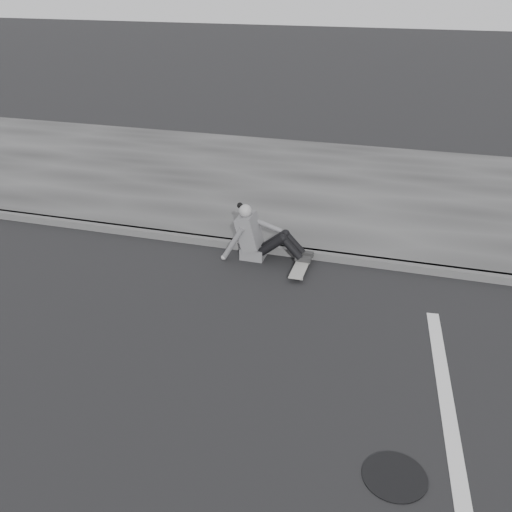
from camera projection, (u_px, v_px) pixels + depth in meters
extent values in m
plane|color=black|center=(174.00, 338.00, 6.95)|extent=(80.00, 80.00, 0.00)
cube|color=#464646|center=(239.00, 245.00, 9.13)|extent=(24.00, 0.16, 0.12)
cube|color=#353535|center=(284.00, 183.00, 11.71)|extent=(24.00, 6.00, 0.12)
cylinder|color=black|center=(395.00, 477.00, 5.05)|extent=(0.58, 0.58, 0.01)
cylinder|color=#A9A9A3|center=(292.00, 277.00, 8.24)|extent=(0.03, 0.05, 0.05)
cylinder|color=#A9A9A3|center=(302.00, 278.00, 8.21)|extent=(0.03, 0.05, 0.05)
cylinder|color=#A9A9A3|center=(299.00, 261.00, 8.69)|extent=(0.03, 0.05, 0.05)
cylinder|color=#A9A9A3|center=(309.00, 262.00, 8.65)|extent=(0.03, 0.05, 0.05)
cube|color=#292A2C|center=(297.00, 276.00, 8.21)|extent=(0.16, 0.04, 0.03)
cube|color=#292A2C|center=(304.00, 260.00, 8.66)|extent=(0.16, 0.04, 0.03)
cube|color=gray|center=(301.00, 266.00, 8.42)|extent=(0.20, 0.78, 0.02)
cube|color=#545456|center=(254.00, 252.00, 8.83)|extent=(0.36, 0.34, 0.18)
cube|color=#545456|center=(249.00, 231.00, 8.70)|extent=(0.37, 0.40, 0.57)
cube|color=#545456|center=(241.00, 223.00, 8.67)|extent=(0.14, 0.30, 0.20)
cylinder|color=gray|center=(246.00, 216.00, 8.60)|extent=(0.09, 0.09, 0.08)
sphere|color=gray|center=(245.00, 211.00, 8.56)|extent=(0.20, 0.20, 0.20)
sphere|color=black|center=(240.00, 205.00, 8.57)|extent=(0.09, 0.09, 0.09)
cylinder|color=black|center=(272.00, 245.00, 8.59)|extent=(0.43, 0.13, 0.39)
cylinder|color=black|center=(275.00, 240.00, 8.74)|extent=(0.43, 0.13, 0.39)
cylinder|color=black|center=(291.00, 248.00, 8.52)|extent=(0.35, 0.11, 0.36)
cylinder|color=black|center=(294.00, 243.00, 8.67)|extent=(0.35, 0.11, 0.36)
sphere|color=black|center=(283.00, 239.00, 8.49)|extent=(0.13, 0.13, 0.13)
sphere|color=black|center=(286.00, 234.00, 8.64)|extent=(0.13, 0.13, 0.13)
cube|color=#252525|center=(303.00, 259.00, 8.54)|extent=(0.24, 0.08, 0.07)
cube|color=#252525|center=(306.00, 254.00, 8.70)|extent=(0.24, 0.08, 0.07)
cylinder|color=#545456|center=(233.00, 244.00, 8.63)|extent=(0.38, 0.08, 0.58)
sphere|color=gray|center=(223.00, 257.00, 8.77)|extent=(0.08, 0.08, 0.08)
cylinder|color=#545456|center=(267.00, 225.00, 8.75)|extent=(0.48, 0.08, 0.21)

